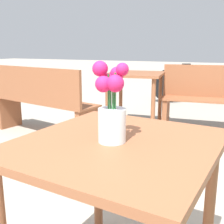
# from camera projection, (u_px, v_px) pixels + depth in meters

# --- Properties ---
(table_front) EXTENTS (0.80, 0.84, 0.71)m
(table_front) POSITION_uv_depth(u_px,v_px,m) (117.00, 168.00, 1.12)
(table_front) COLOR brown
(table_front) RESTS_ON ground_plane
(flower_vase) EXTENTS (0.14, 0.15, 0.31)m
(flower_vase) POSITION_uv_depth(u_px,v_px,m) (112.00, 110.00, 1.05)
(flower_vase) COLOR silver
(flower_vase) RESTS_ON table_front
(bench_middle) EXTENTS (1.54, 0.63, 0.85)m
(bench_middle) POSITION_uv_depth(u_px,v_px,m) (38.00, 100.00, 3.30)
(bench_middle) COLOR brown
(bench_middle) RESTS_ON ground_plane
(table_back) EXTENTS (0.78, 0.82, 0.75)m
(table_back) POSITION_uv_depth(u_px,v_px,m) (136.00, 84.00, 3.58)
(table_back) COLOR brown
(table_back) RESTS_ON ground_plane
(bicycle) EXTENTS (1.50, 0.70, 0.76)m
(bicycle) POSITION_uv_depth(u_px,v_px,m) (194.00, 85.00, 5.45)
(bicycle) COLOR black
(bicycle) RESTS_ON ground_plane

